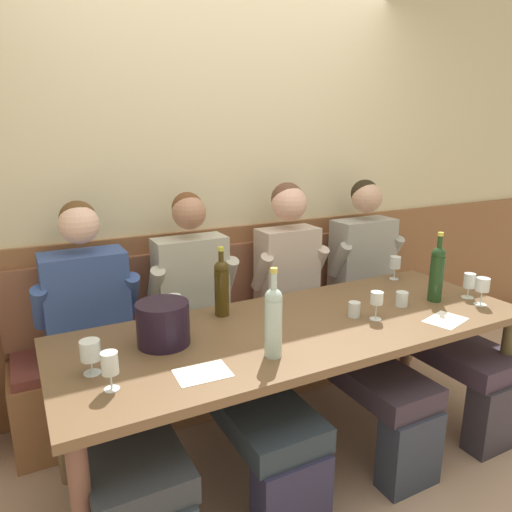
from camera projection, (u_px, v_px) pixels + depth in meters
ground_plane at (309, 468)px, 2.39m from camera, size 6.80×6.80×0.02m
room_wall_back at (219, 171)px, 2.96m from camera, size 6.80×0.08×2.80m
wood_wainscot_panel at (225, 305)px, 3.14m from camera, size 6.80×0.03×1.05m
wall_bench at (238, 351)px, 3.03m from camera, size 2.62×0.42×0.94m
dining_table at (301, 338)px, 2.31m from camera, size 2.32×0.85×0.74m
person_center_left_seat at (101, 354)px, 2.22m from camera, size 0.53×1.32×1.31m
person_left_seat at (217, 334)px, 2.46m from camera, size 0.52×1.30×1.32m
person_center_right_seat at (318, 305)px, 2.77m from camera, size 0.49×1.32×1.34m
person_right_seat at (397, 293)px, 3.05m from camera, size 0.54×1.31×1.33m
ice_bucket at (163, 323)px, 2.06m from camera, size 0.23×0.23×0.19m
wine_bottle_clear_water at (273, 320)px, 1.93m from camera, size 0.07×0.07×0.38m
wine_bottle_amber_mid at (437, 272)px, 2.57m from camera, size 0.08×0.08×0.39m
wine_bottle_green_tall at (222, 286)px, 2.37m from camera, size 0.07×0.07×0.36m
wine_glass_by_bottle at (174, 302)px, 2.32m from camera, size 0.07×0.07×0.13m
wine_glass_mid_left at (90, 352)px, 1.80m from camera, size 0.08×0.08×0.14m
wine_glass_center_rear at (110, 364)px, 1.69m from camera, size 0.06×0.06×0.15m
wine_glass_left_end at (377, 300)px, 2.32m from camera, size 0.06×0.06×0.14m
wine_glass_near_bucket at (483, 286)px, 2.52m from camera, size 0.07×0.07×0.15m
wine_glass_center_front at (395, 264)px, 2.96m from camera, size 0.07×0.07×0.15m
wine_glass_mid_right at (469, 282)px, 2.63m from camera, size 0.07×0.07×0.14m
water_tumbler_left at (354, 309)px, 2.38m from camera, size 0.06×0.06×0.08m
water_tumbler_right at (402, 299)px, 2.52m from camera, size 0.07×0.07×0.08m
tasting_sheet_left_guest at (446, 320)px, 2.34m from camera, size 0.24×0.20×0.00m
tasting_sheet_right_guest at (203, 373)px, 1.83m from camera, size 0.22×0.16×0.00m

